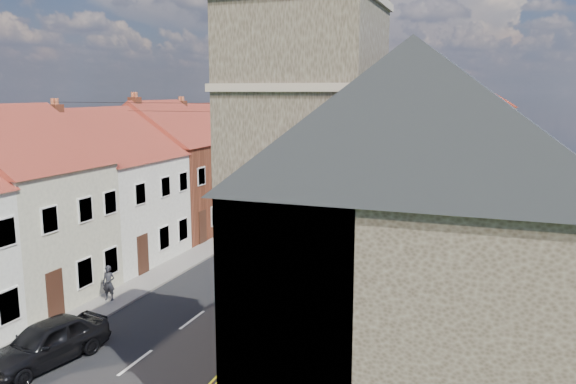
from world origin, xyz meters
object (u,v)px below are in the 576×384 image
at_px(lamppost, 246,182).
at_px(car_distant, 371,162).
at_px(pedestrian_left, 109,283).
at_px(car_mid, 315,203).
at_px(church, 417,212).
at_px(car_near, 46,342).
at_px(car_far, 341,188).

bearing_deg(lamppost, car_distant, 89.07).
bearing_deg(pedestrian_left, lamppost, 76.77).
bearing_deg(car_mid, church, -57.30).
relative_size(car_mid, pedestrian_left, 2.75).
bearing_deg(car_near, pedestrian_left, 117.99).
relative_size(lamppost, car_mid, 1.36).
distance_m(car_mid, car_distant, 29.61).
xyz_separation_m(church, car_far, (-10.91, 33.07, -5.24)).
distance_m(lamppost, pedestrian_left, 13.78).
bearing_deg(car_far, pedestrian_left, -114.49).
relative_size(church, car_near, 3.36).
bearing_deg(pedestrian_left, car_distant, 78.30).
height_order(car_far, pedestrian_left, pedestrian_left).
bearing_deg(car_mid, car_distant, 102.33).
relative_size(car_mid, car_far, 1.00).
relative_size(car_near, car_distant, 1.14).
xyz_separation_m(lamppost, pedestrian_left, (-0.71, -13.51, -2.62)).
relative_size(car_distant, pedestrian_left, 2.48).
xyz_separation_m(car_distant, pedestrian_left, (-1.32, -51.18, 0.37)).
height_order(church, car_far, church).
bearing_deg(church, car_mid, 113.66).
xyz_separation_m(car_mid, pedestrian_left, (-3.02, -21.62, 0.19)).
xyz_separation_m(car_near, car_mid, (1.41, 27.16, -0.04)).
xyz_separation_m(car_near, pedestrian_left, (-1.61, 5.54, 0.15)).
relative_size(lamppost, car_near, 1.33).
bearing_deg(car_mid, car_far, 99.37).
bearing_deg(car_mid, pedestrian_left, -88.91).
bearing_deg(car_distant, car_near, -84.80).
height_order(lamppost, pedestrian_left, lamppost).
relative_size(lamppost, car_distant, 1.51).
distance_m(church, car_mid, 27.55).
relative_size(church, lamppost, 2.53).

